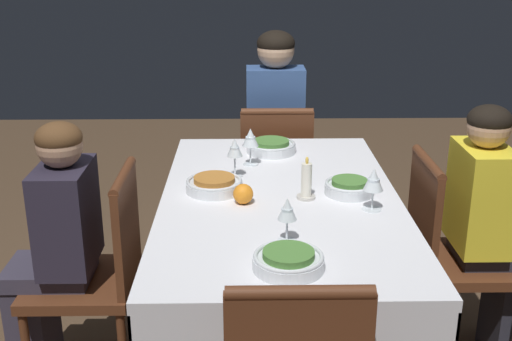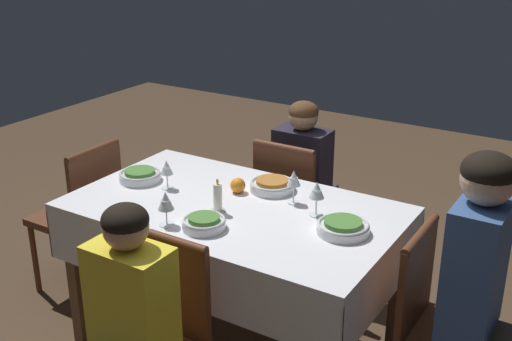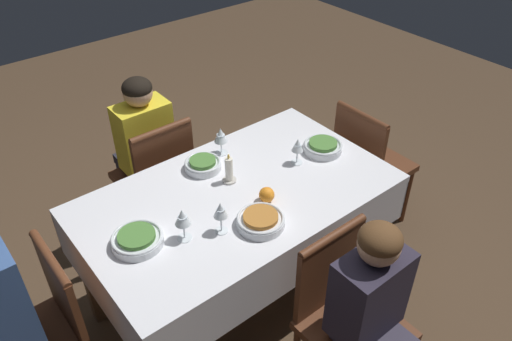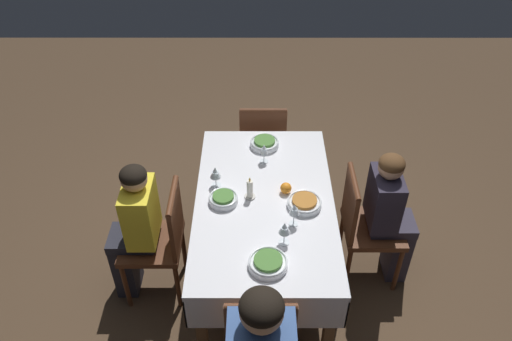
% 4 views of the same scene
% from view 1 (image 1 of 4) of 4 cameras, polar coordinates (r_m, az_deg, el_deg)
% --- Properties ---
extents(dining_table, '(1.49, 0.87, 0.76)m').
position_cam_1_polar(dining_table, '(2.40, 2.14, -4.43)').
color(dining_table, silver).
rests_on(dining_table, ground_plane).
extents(chair_east, '(0.40, 0.39, 0.88)m').
position_cam_1_polar(chair_east, '(3.37, 1.74, -0.31)').
color(chair_east, '#562D19').
rests_on(chair_east, ground_plane).
extents(chair_south, '(0.39, 0.40, 0.88)m').
position_cam_1_polar(chair_south, '(2.66, 16.81, -6.79)').
color(chair_south, '#562D19').
rests_on(chair_south, ground_plane).
extents(chair_north, '(0.39, 0.40, 0.88)m').
position_cam_1_polar(chair_north, '(2.48, -13.83, -8.51)').
color(chair_north, '#562D19').
rests_on(chair_north, ground_plane).
extents(person_adult_denim, '(0.34, 0.30, 1.23)m').
position_cam_1_polar(person_adult_denim, '(3.45, 1.66, 3.65)').
color(person_adult_denim, '#4C4233').
rests_on(person_adult_denim, ground_plane).
extents(person_child_yellow, '(0.30, 0.33, 1.08)m').
position_cam_1_polar(person_child_yellow, '(2.67, 20.20, -4.73)').
color(person_child_yellow, '#282833').
rests_on(person_child_yellow, ground_plane).
extents(person_child_dark, '(0.30, 0.33, 1.06)m').
position_cam_1_polar(person_child_dark, '(2.48, -17.54, -6.60)').
color(person_child_dark, '#383342').
rests_on(person_child_dark, ground_plane).
extents(bowl_east, '(0.22, 0.22, 0.06)m').
position_cam_1_polar(bowl_east, '(2.85, 1.37, 2.16)').
color(bowl_east, silver).
rests_on(bowl_east, dining_table).
extents(wine_glass_east, '(0.07, 0.07, 0.16)m').
position_cam_1_polar(wine_glass_east, '(2.66, -0.50, 2.84)').
color(wine_glass_east, white).
rests_on(wine_glass_east, dining_table).
extents(bowl_south, '(0.18, 0.18, 0.06)m').
position_cam_1_polar(bowl_south, '(2.40, 8.30, -1.43)').
color(bowl_south, silver).
rests_on(bowl_south, dining_table).
extents(wine_glass_south, '(0.07, 0.07, 0.15)m').
position_cam_1_polar(wine_glass_south, '(2.24, 10.40, -0.92)').
color(wine_glass_south, white).
rests_on(wine_glass_south, dining_table).
extents(bowl_north, '(0.21, 0.21, 0.06)m').
position_cam_1_polar(bowl_north, '(2.40, -3.73, -1.21)').
color(bowl_north, silver).
rests_on(bowl_north, dining_table).
extents(wine_glass_north, '(0.06, 0.06, 0.16)m').
position_cam_1_polar(wine_glass_north, '(2.52, -1.91, 1.92)').
color(wine_glass_north, white).
rests_on(wine_glass_north, dining_table).
extents(bowl_west, '(0.21, 0.21, 0.06)m').
position_cam_1_polar(bowl_west, '(1.84, 2.90, -7.96)').
color(bowl_west, silver).
rests_on(bowl_west, dining_table).
extents(wine_glass_west, '(0.06, 0.06, 0.15)m').
position_cam_1_polar(wine_glass_west, '(1.97, 2.79, -3.62)').
color(wine_glass_west, white).
rests_on(wine_glass_west, dining_table).
extents(candle_centerpiece, '(0.07, 0.07, 0.16)m').
position_cam_1_polar(candle_centerpiece, '(2.33, 4.50, -1.11)').
color(candle_centerpiece, beige).
rests_on(candle_centerpiece, dining_table).
extents(orange_fruit, '(0.07, 0.07, 0.07)m').
position_cam_1_polar(orange_fruit, '(2.28, -1.15, -2.09)').
color(orange_fruit, orange).
rests_on(orange_fruit, dining_table).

